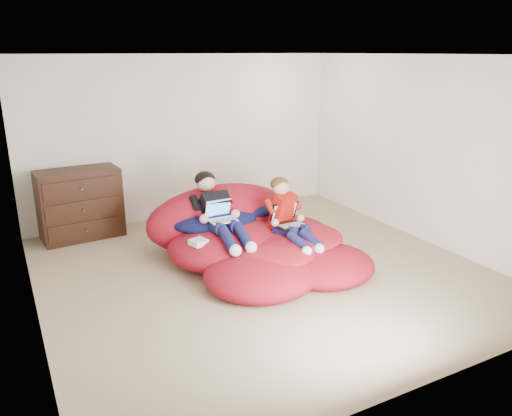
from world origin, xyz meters
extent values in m
cube|color=tan|center=(0.00, 0.00, -0.12)|extent=(5.10, 5.10, 0.25)
cube|color=white|center=(0.00, 2.51, 1.25)|extent=(5.10, 0.02, 2.50)
cube|color=white|center=(0.00, -2.51, 1.25)|extent=(5.10, 0.02, 2.50)
cube|color=white|center=(-2.51, 0.00, 1.25)|extent=(0.02, 5.10, 2.50)
cube|color=white|center=(2.51, 0.00, 1.25)|extent=(0.02, 5.10, 2.50)
cube|color=silver|center=(0.00, 0.00, 2.51)|extent=(5.10, 5.10, 0.02)
cube|color=#31190D|center=(-1.71, 2.22, 0.49)|extent=(1.13, 0.63, 0.98)
cube|color=#31190D|center=(-1.71, 1.93, 0.20)|extent=(0.98, 0.10, 0.24)
cylinder|color=#4C3F26|center=(-1.71, 1.91, 0.20)|extent=(0.03, 0.06, 0.03)
cube|color=#31190D|center=(-1.71, 1.93, 0.49)|extent=(0.98, 0.10, 0.24)
cylinder|color=#4C3F26|center=(-1.71, 1.91, 0.49)|extent=(0.03, 0.06, 0.03)
cube|color=#31190D|center=(-1.71, 1.93, 0.78)|extent=(0.98, 0.10, 0.24)
cylinder|color=#4C3F26|center=(-1.71, 1.91, 0.78)|extent=(0.03, 0.06, 0.03)
ellipsoid|color=#B01326|center=(-0.22, 0.47, 0.22)|extent=(1.54, 1.39, 0.55)
ellipsoid|color=#B01326|center=(0.58, 0.42, 0.20)|extent=(1.27, 1.23, 0.46)
ellipsoid|color=#B01326|center=(0.22, -0.08, 0.18)|extent=(1.40, 1.12, 0.45)
ellipsoid|color=#B01326|center=(-0.19, -0.34, 0.14)|extent=(1.34, 1.22, 0.45)
ellipsoid|color=#B01326|center=(0.59, -0.46, 0.13)|extent=(1.21, 1.10, 0.39)
ellipsoid|color=#B01326|center=(-0.10, 0.98, 0.40)|extent=(2.06, 0.91, 0.91)
ellipsoid|color=#11143D|center=(-0.28, 0.80, 0.48)|extent=(1.18, 0.97, 0.30)
ellipsoid|color=#11143D|center=(0.32, 0.89, 0.52)|extent=(1.01, 0.71, 0.24)
ellipsoid|color=red|center=(0.57, 0.02, 0.34)|extent=(1.01, 1.01, 0.18)
ellipsoid|color=red|center=(0.05, -0.21, 0.30)|extent=(1.01, 0.91, 0.18)
ellipsoid|color=beige|center=(-0.52, 1.26, 0.62)|extent=(0.39, 0.25, 0.25)
cube|color=black|center=(-0.34, 0.71, 0.66)|extent=(0.35, 0.48, 0.48)
sphere|color=#DB9D86|center=(-0.34, 0.89, 0.94)|extent=(0.24, 0.24, 0.24)
ellipsoid|color=black|center=(-0.34, 0.92, 0.98)|extent=(0.27, 0.25, 0.20)
cylinder|color=#141640|center=(-0.43, 0.36, 0.51)|extent=(0.17, 0.39, 0.21)
cylinder|color=#141640|center=(-0.43, 0.02, 0.48)|extent=(0.14, 0.38, 0.25)
sphere|color=white|center=(-0.43, -0.17, 0.41)|extent=(0.14, 0.14, 0.14)
cylinder|color=#141640|center=(-0.24, 0.36, 0.51)|extent=(0.17, 0.39, 0.21)
cylinder|color=#141640|center=(-0.24, 0.02, 0.48)|extent=(0.14, 0.38, 0.25)
sphere|color=white|center=(-0.24, -0.17, 0.41)|extent=(0.14, 0.14, 0.14)
cube|color=red|center=(0.41, 0.23, 0.63)|extent=(0.36, 0.34, 0.46)
sphere|color=#DB9D86|center=(0.41, 0.29, 0.93)|extent=(0.21, 0.21, 0.21)
ellipsoid|color=#4B2D14|center=(0.41, 0.32, 0.96)|extent=(0.23, 0.22, 0.18)
cylinder|color=#141640|center=(0.33, 0.01, 0.45)|extent=(0.23, 0.36, 0.19)
cylinder|color=#141640|center=(0.33, -0.29, 0.42)|extent=(0.20, 0.34, 0.22)
sphere|color=white|center=(0.33, -0.46, 0.36)|extent=(0.12, 0.12, 0.12)
cylinder|color=#141640|center=(0.50, 0.01, 0.45)|extent=(0.23, 0.36, 0.19)
cylinder|color=#141640|center=(0.50, -0.29, 0.42)|extent=(0.20, 0.34, 0.22)
sphere|color=white|center=(0.50, -0.46, 0.36)|extent=(0.12, 0.12, 0.12)
cube|color=white|center=(-0.34, 0.37, 0.59)|extent=(0.33, 0.23, 0.01)
cube|color=gray|center=(-0.34, 0.36, 0.59)|extent=(0.28, 0.13, 0.00)
cube|color=white|center=(-0.34, 0.52, 0.70)|extent=(0.32, 0.08, 0.22)
cube|color=#4483EA|center=(-0.34, 0.51, 0.70)|extent=(0.29, 0.06, 0.18)
cube|color=black|center=(0.41, 0.02, 0.51)|extent=(0.38, 0.27, 0.01)
cube|color=gray|center=(0.41, 0.01, 0.52)|extent=(0.32, 0.16, 0.00)
cube|color=black|center=(0.41, 0.19, 0.64)|extent=(0.37, 0.12, 0.24)
cube|color=teal|center=(0.41, 0.19, 0.64)|extent=(0.33, 0.09, 0.20)
cube|color=white|center=(-0.71, 0.24, 0.42)|extent=(0.22, 0.22, 0.07)
camera|label=1|loc=(-2.63, -4.85, 2.54)|focal=35.00mm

